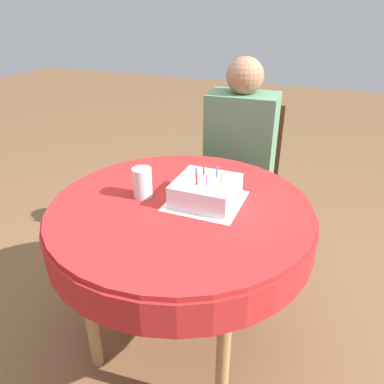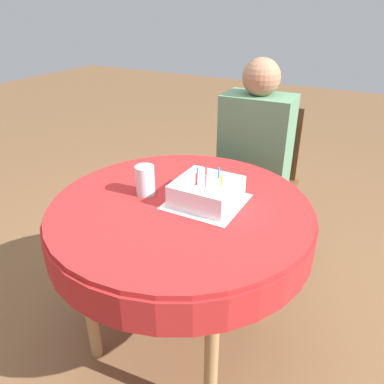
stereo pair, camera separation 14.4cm
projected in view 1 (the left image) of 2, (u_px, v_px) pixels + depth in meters
ground_plane at (183, 334)px, 1.80m from camera, size 12.00×12.00×0.00m
dining_table at (181, 223)px, 1.51m from camera, size 1.05×1.05×0.72m
chair at (241, 174)px, 2.28m from camera, size 0.48×0.48×0.89m
person at (240, 145)px, 2.10m from camera, size 0.39×0.35×1.18m
napkin at (206, 201)px, 1.49m from camera, size 0.28×0.28×0.00m
birthday_cake at (206, 191)px, 1.47m from camera, size 0.23×0.23×0.13m
drinking_glass at (142, 183)px, 1.50m from camera, size 0.08×0.08×0.12m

